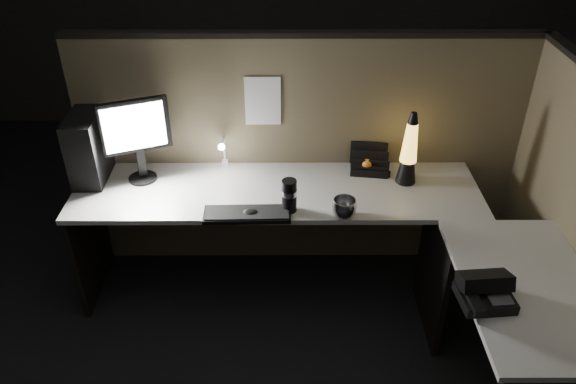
{
  "coord_description": "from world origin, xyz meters",
  "views": [
    {
      "loc": [
        -0.09,
        -2.07,
        2.45
      ],
      "look_at": [
        -0.09,
        0.35,
        0.87
      ],
      "focal_mm": 35.0,
      "sensor_mm": 36.0,
      "label": 1
    }
  ],
  "objects_px": {
    "keyboard": "(247,214)",
    "lava_lamp": "(409,154)",
    "pc_tower": "(89,146)",
    "monitor": "(136,133)",
    "desk_phone": "(484,291)"
  },
  "relations": [
    {
      "from": "keyboard",
      "to": "lava_lamp",
      "type": "bearing_deg",
      "value": 19.94
    },
    {
      "from": "pc_tower",
      "to": "keyboard",
      "type": "relative_size",
      "value": 0.86
    },
    {
      "from": "monitor",
      "to": "keyboard",
      "type": "relative_size",
      "value": 1.07
    },
    {
      "from": "keyboard",
      "to": "lava_lamp",
      "type": "distance_m",
      "value": 0.97
    },
    {
      "from": "lava_lamp",
      "to": "desk_phone",
      "type": "xyz_separation_m",
      "value": [
        0.16,
        -0.97,
        -0.13
      ]
    },
    {
      "from": "monitor",
      "to": "lava_lamp",
      "type": "xyz_separation_m",
      "value": [
        1.53,
        -0.04,
        -0.11
      ]
    },
    {
      "from": "pc_tower",
      "to": "monitor",
      "type": "xyz_separation_m",
      "value": [
        0.29,
        -0.03,
        0.1
      ]
    },
    {
      "from": "monitor",
      "to": "lava_lamp",
      "type": "relative_size",
      "value": 1.13
    },
    {
      "from": "pc_tower",
      "to": "desk_phone",
      "type": "distance_m",
      "value": 2.24
    },
    {
      "from": "lava_lamp",
      "to": "keyboard",
      "type": "bearing_deg",
      "value": -158.96
    },
    {
      "from": "keyboard",
      "to": "lava_lamp",
      "type": "xyz_separation_m",
      "value": [
        0.9,
        0.34,
        0.17
      ]
    },
    {
      "from": "monitor",
      "to": "lava_lamp",
      "type": "height_order",
      "value": "monitor"
    },
    {
      "from": "pc_tower",
      "to": "monitor",
      "type": "distance_m",
      "value": 0.31
    },
    {
      "from": "keyboard",
      "to": "desk_phone",
      "type": "relative_size",
      "value": 1.86
    },
    {
      "from": "monitor",
      "to": "desk_phone",
      "type": "relative_size",
      "value": 1.99
    }
  ]
}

